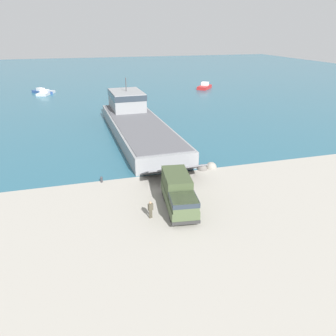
{
  "coord_description": "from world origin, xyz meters",
  "views": [
    {
      "loc": [
        -9.01,
        -30.47,
        15.93
      ],
      "look_at": [
        -0.03,
        1.21,
        1.94
      ],
      "focal_mm": 35.0,
      "sensor_mm": 36.0,
      "label": 1
    }
  ],
  "objects": [
    {
      "name": "moored_boat_b",
      "position": [
        -17.44,
        64.47,
        0.46
      ],
      "size": [
        5.65,
        6.55,
        1.39
      ],
      "rotation": [
        0.0,
        0.0,
        3.79
      ],
      "color": "navy",
      "rests_on": "ground_plane"
    },
    {
      "name": "military_truck",
      "position": [
        -0.47,
        -4.04,
        1.55
      ],
      "size": [
        3.36,
        7.49,
        3.06
      ],
      "rotation": [
        0.0,
        0.0,
        -1.69
      ],
      "color": "#475638",
      "rests_on": "ground_plane"
    },
    {
      "name": "water_surface",
      "position": [
        0.0,
        94.06,
        0.0
      ],
      "size": [
        240.0,
        180.0,
        0.01
      ],
      "primitive_type": "cube",
      "color": "#285B70",
      "rests_on": "ground_plane"
    },
    {
      "name": "landing_craft",
      "position": [
        0.34,
        22.2,
        1.94
      ],
      "size": [
        8.75,
        34.45,
        7.91
      ],
      "rotation": [
        0.0,
        0.0,
        0.03
      ],
      "color": "gray",
      "rests_on": "ground_plane"
    },
    {
      "name": "moored_boat_a",
      "position": [
        -16.36,
        62.5,
        0.44
      ],
      "size": [
        4.73,
        6.33,
        1.32
      ],
      "rotation": [
        0.0,
        0.0,
        5.87
      ],
      "color": "#B7BABF",
      "rests_on": "ground_plane"
    },
    {
      "name": "shoreline_rock_b",
      "position": [
        5.17,
        4.07,
        0.0
      ],
      "size": [
        1.25,
        1.25,
        1.25
      ],
      "primitive_type": "sphere",
      "color": "#66605B",
      "rests_on": "ground_plane"
    },
    {
      "name": "moored_boat_c",
      "position": [
        27.47,
        59.43,
        0.63
      ],
      "size": [
        5.79,
        6.2,
        1.89
      ],
      "rotation": [
        0.0,
        0.0,
        2.45
      ],
      "color": "#B22323",
      "rests_on": "ground_plane"
    },
    {
      "name": "shoreline_rock_a",
      "position": [
        6.45,
        4.3,
        0.0
      ],
      "size": [
        1.39,
        1.39,
        1.39
      ],
      "primitive_type": "sphere",
      "color": "gray",
      "rests_on": "ground_plane"
    },
    {
      "name": "mooring_bollard",
      "position": [
        -7.12,
        3.72,
        0.38
      ],
      "size": [
        0.29,
        0.29,
        0.7
      ],
      "color": "#333338",
      "rests_on": "ground_plane"
    },
    {
      "name": "soldier_on_ramp",
      "position": [
        -3.5,
        -5.21,
        0.98
      ],
      "size": [
        0.49,
        0.37,
        1.7
      ],
      "rotation": [
        0.0,
        0.0,
        1.89
      ],
      "color": "#4C4738",
      "rests_on": "ground_plane"
    },
    {
      "name": "ground_plane",
      "position": [
        0.0,
        0.0,
        0.0
      ],
      "size": [
        240.0,
        240.0,
        0.0
      ],
      "primitive_type": "plane",
      "color": "#9E998E"
    }
  ]
}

